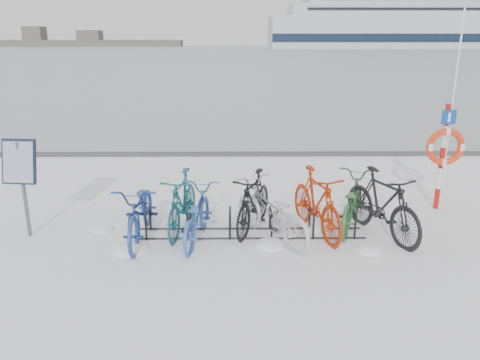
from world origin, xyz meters
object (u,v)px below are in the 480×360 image
at_px(bike_rack, 250,225).
at_px(cruise_ferry, 449,15).
at_px(lifebuoy_station, 445,147).
at_px(info_board, 20,167).

bearing_deg(bike_rack, cruise_ferry, 65.78).
bearing_deg(lifebuoy_station, bike_rack, -162.05).
relative_size(bike_rack, lifebuoy_station, 1.03).
bearing_deg(cruise_ferry, bike_rack, -114.22).
distance_m(bike_rack, lifebuoy_station, 4.19).
xyz_separation_m(bike_rack, cruise_ferry, (85.62, 190.36, 12.88)).
distance_m(bike_rack, cruise_ferry, 209.13).
relative_size(info_board, lifebuoy_station, 0.45).
bearing_deg(info_board, lifebuoy_station, 15.58).
distance_m(info_board, cruise_ferry, 210.73).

